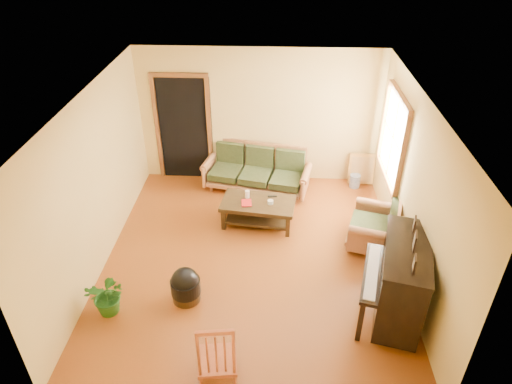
# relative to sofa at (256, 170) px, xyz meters

# --- Properties ---
(floor) EXTENTS (5.00, 5.00, 0.00)m
(floor) POSITION_rel_sofa_xyz_m (0.03, -2.02, -0.42)
(floor) COLOR #622B0C
(floor) RESTS_ON ground
(doorway) EXTENTS (1.08, 0.16, 2.05)m
(doorway) POSITION_rel_sofa_xyz_m (-1.42, 0.46, 0.60)
(doorway) COLOR black
(doorway) RESTS_ON floor
(window) EXTENTS (0.12, 1.36, 1.46)m
(window) POSITION_rel_sofa_xyz_m (2.24, -0.72, 1.08)
(window) COLOR white
(window) RESTS_ON right_wall
(sofa) EXTENTS (2.10, 1.22, 0.84)m
(sofa) POSITION_rel_sofa_xyz_m (0.00, 0.00, 0.00)
(sofa) COLOR #935936
(sofa) RESTS_ON floor
(coffee_table) EXTENTS (1.30, 0.82, 0.44)m
(coffee_table) POSITION_rel_sofa_xyz_m (0.08, -1.10, -0.20)
(coffee_table) COLOR black
(coffee_table) RESTS_ON floor
(armchair) EXTENTS (1.04, 1.07, 0.87)m
(armchair) POSITION_rel_sofa_xyz_m (1.92, -1.58, 0.01)
(armchair) COLOR #935936
(armchair) RESTS_ON floor
(piano) EXTENTS (1.06, 1.45, 1.15)m
(piano) POSITION_rel_sofa_xyz_m (2.00, -3.08, 0.16)
(piano) COLOR black
(piano) RESTS_ON floor
(footstool) EXTENTS (0.50, 0.50, 0.39)m
(footstool) POSITION_rel_sofa_xyz_m (-0.84, -2.93, -0.23)
(footstool) COLOR black
(footstool) RESTS_ON floor
(red_chair) EXTENTS (0.50, 0.54, 0.95)m
(red_chair) POSITION_rel_sofa_xyz_m (-0.26, -4.10, 0.05)
(red_chair) COLOR brown
(red_chair) RESTS_ON floor
(leaning_frame) EXTENTS (0.50, 0.13, 0.66)m
(leaning_frame) POSITION_rel_sofa_xyz_m (2.03, 0.32, -0.09)
(leaning_frame) COLOR gold
(leaning_frame) RESTS_ON floor
(ceramic_crock) EXTENTS (0.26, 0.26, 0.26)m
(ceramic_crock) POSITION_rel_sofa_xyz_m (1.91, 0.19, -0.29)
(ceramic_crock) COLOR #2E478C
(ceramic_crock) RESTS_ON floor
(potted_plant) EXTENTS (0.62, 0.57, 0.59)m
(potted_plant) POSITION_rel_sofa_xyz_m (-1.81, -3.21, -0.13)
(potted_plant) COLOR #1F5518
(potted_plant) RESTS_ON floor
(book) EXTENTS (0.19, 0.24, 0.02)m
(book) POSITION_rel_sofa_xyz_m (-0.19, -1.17, 0.03)
(book) COLOR #A11615
(book) RESTS_ON coffee_table
(candle) EXTENTS (0.08, 0.08, 0.13)m
(candle) POSITION_rel_sofa_xyz_m (-0.11, -0.98, 0.09)
(candle) COLOR white
(candle) RESTS_ON coffee_table
(glass_jar) EXTENTS (0.10, 0.10, 0.06)m
(glass_jar) POSITION_rel_sofa_xyz_m (0.29, -1.15, 0.06)
(glass_jar) COLOR silver
(glass_jar) RESTS_ON coffee_table
(remote) EXTENTS (0.16, 0.06, 0.02)m
(remote) POSITION_rel_sofa_xyz_m (0.32, -0.93, 0.03)
(remote) COLOR black
(remote) RESTS_ON coffee_table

